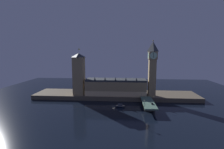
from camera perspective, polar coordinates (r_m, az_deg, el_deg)
The scene contains 13 objects.
ground_plane at distance 190.32m, azimuth 0.60°, elevation -11.02°, with size 400.00×400.00×0.00m, color black.
embankment at distance 226.84m, azimuth 1.23°, elevation -7.22°, with size 220.00×42.00×5.51m.
parliament_hall at distance 217.05m, azimuth 1.34°, elevation -4.34°, with size 79.10×23.53×24.93m.
clock_tower at distance 209.69m, azimuth 13.99°, elevation 2.53°, with size 10.90×11.01×71.05m.
victoria_tower at distance 218.49m, azimuth -11.57°, elevation 0.16°, with size 14.14×14.14×60.93m.
bridge at distance 185.52m, azimuth 12.61°, elevation -9.95°, with size 12.81×46.00×7.36m.
car_southbound_lead at distance 177.45m, azimuth 13.93°, elevation -9.91°, with size 1.91×3.85×1.52m.
pedestrian_near_rail at distance 175.80m, azimuth 11.20°, elevation -9.94°, with size 0.38×0.38×1.63m.
pedestrian_mid_walk at distance 183.70m, azimuth 14.49°, elevation -9.25°, with size 0.38×0.38×1.74m.
street_lamp_near at distance 169.07m, azimuth 11.34°, elevation -9.60°, with size 1.34×0.60×6.15m.
street_lamp_mid at distance 184.78m, azimuth 14.53°, elevation -8.11°, with size 1.34×0.60×6.64m.
street_lamp_far at distance 197.14m, azimuth 10.29°, elevation -7.01°, with size 1.34×0.60×6.58m.
boat_upstream at distance 186.45m, azimuth 2.92°, elevation -11.00°, with size 10.91×4.85×3.68m.
Camera 1 is at (11.41, -179.99, 60.80)m, focal length 26.00 mm.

